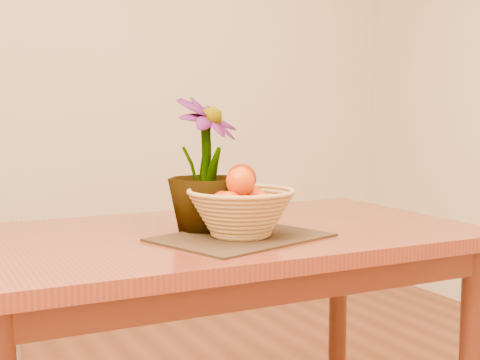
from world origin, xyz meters
name	(u,v)px	position (x,y,z in m)	size (l,w,h in m)	color
wall_back	(64,58)	(0.00, 2.25, 1.35)	(4.00, 0.02, 2.70)	#FCEAC0
table	(221,261)	(0.00, 0.30, 0.66)	(1.40, 0.80, 0.75)	maroon
placemat	(241,237)	(0.00, 0.17, 0.75)	(0.41, 0.31, 0.01)	#382314
wicker_basket	(241,215)	(0.00, 0.17, 0.81)	(0.28, 0.28, 0.11)	#B6854C
orange_pile	(241,194)	(0.00, 0.17, 0.87)	(0.18, 0.17, 0.14)	#DE4603
potted_plant	(205,165)	(-0.04, 0.30, 0.93)	(0.20, 0.20, 0.36)	#144313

